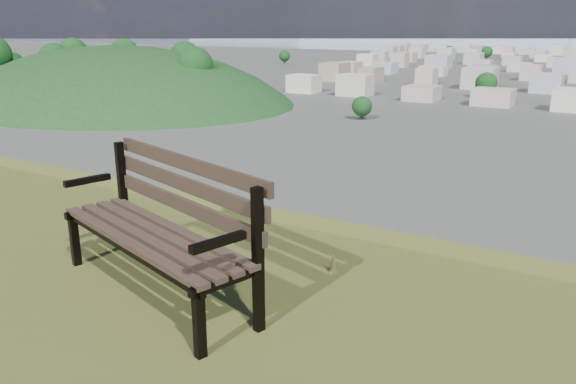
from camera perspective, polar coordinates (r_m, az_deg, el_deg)
The scene contains 3 objects.
park_bench at distance 4.32m, azimuth -12.50°, elevation -2.72°, with size 2.06×1.18×1.03m.
green_wooded_hill at distance 211.85m, azimuth -16.92°, elevation 8.80°, with size 152.93×122.35×76.47m.
city_trees at distance 321.91m, azimuth 25.59°, elevation 11.26°, with size 406.52×387.20×9.98m.
Camera 1 is at (4.26, -0.68, 27.00)m, focal length 35.00 mm.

